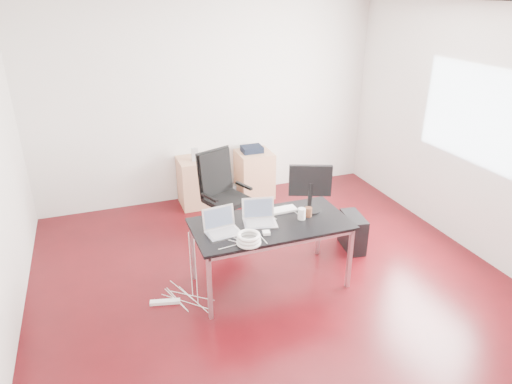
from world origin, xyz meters
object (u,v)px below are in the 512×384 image
object	(u,v)px
office_chair	(223,190)
filing_cabinet_left	(197,182)
filing_cabinet_right	(254,174)
desk	(271,227)
pc_tower	(353,232)

from	to	relation	value
office_chair	filing_cabinet_left	world-z (taller)	office_chair
filing_cabinet_left	filing_cabinet_right	size ratio (longest dim) A/B	1.00
office_chair	desk	bearing A→B (deg)	-104.30
pc_tower	filing_cabinet_left	bearing A→B (deg)	137.19
pc_tower	desk	bearing A→B (deg)	-155.88
desk	office_chair	distance (m)	1.24
office_chair	pc_tower	world-z (taller)	office_chair
office_chair	filing_cabinet_right	bearing A→B (deg)	30.12
office_chair	filing_cabinet_right	distance (m)	1.27
office_chair	filing_cabinet_left	xyz separation A→B (m)	(-0.11, 0.98, -0.26)
desk	pc_tower	xyz separation A→B (m)	(1.21, 0.33, -0.46)
desk	office_chair	bearing A→B (deg)	97.25
filing_cabinet_right	pc_tower	distance (m)	1.97
desk	pc_tower	distance (m)	1.33
pc_tower	office_chair	bearing A→B (deg)	155.59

